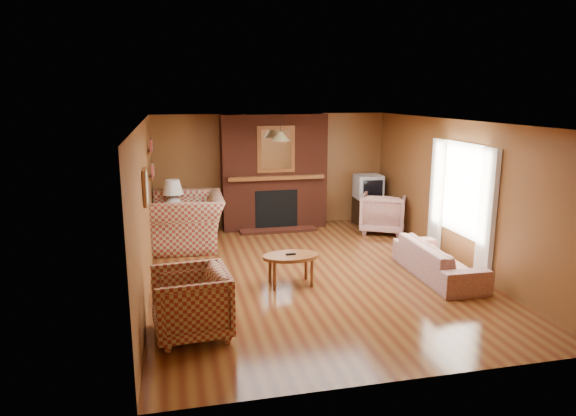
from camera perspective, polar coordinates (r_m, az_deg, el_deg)
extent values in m
plane|color=#4F2310|center=(8.29, 2.56, -7.23)|extent=(6.50, 6.50, 0.00)
plane|color=white|center=(7.81, 2.74, 9.56)|extent=(6.50, 6.50, 0.00)
plane|color=brown|center=(11.09, -1.84, 4.23)|extent=(6.50, 0.00, 6.50)
plane|color=brown|center=(5.02, 12.63, -6.45)|extent=(6.50, 0.00, 6.50)
plane|color=brown|center=(7.70, -15.59, 0.05)|extent=(0.00, 6.50, 6.50)
plane|color=brown|center=(8.95, 18.26, 1.59)|extent=(0.00, 6.50, 6.50)
cube|color=#491B10|center=(10.84, -1.58, 4.05)|extent=(2.20, 0.50, 2.40)
cube|color=black|center=(10.76, -1.32, -0.08)|extent=(0.90, 0.06, 0.80)
cube|color=#491B10|center=(10.70, -1.13, -2.47)|extent=(1.60, 0.35, 0.06)
cube|color=brown|center=(10.59, -1.29, 3.41)|extent=(2.00, 0.18, 0.08)
cube|color=brown|center=(10.55, -1.34, 6.54)|extent=(0.78, 0.05, 0.95)
cube|color=white|center=(10.52, -1.31, 6.53)|extent=(0.62, 0.02, 0.80)
cube|color=beige|center=(8.17, 21.23, -0.72)|extent=(0.08, 0.35, 2.00)
cube|color=beige|center=(9.42, 16.18, 1.31)|extent=(0.08, 0.35, 2.00)
cube|color=white|center=(8.76, 18.86, 1.98)|extent=(0.03, 1.10, 1.50)
cube|color=brown|center=(9.54, -14.99, 3.35)|extent=(0.06, 0.55, 0.04)
cube|color=brown|center=(9.48, -15.14, 6.04)|extent=(0.06, 0.55, 0.04)
cube|color=brown|center=(7.34, -15.62, 2.23)|extent=(0.04, 0.40, 0.50)
cube|color=beige|center=(7.34, -15.42, 2.24)|extent=(0.01, 0.32, 0.42)
cylinder|color=black|center=(10.06, -0.83, 9.22)|extent=(0.01, 0.01, 0.35)
cone|color=#AF7B46|center=(10.07, -0.82, 7.97)|extent=(0.36, 0.36, 0.18)
imported|color=maroon|center=(9.78, -11.06, -1.39)|extent=(1.34, 1.53, 0.97)
imported|color=maroon|center=(6.24, -10.72, -10.32)|extent=(0.96, 0.94, 0.81)
imported|color=#B7A78E|center=(8.38, 16.38, -5.56)|extent=(0.76, 1.88, 0.55)
imported|color=#B7A78E|center=(10.77, 10.60, -0.51)|extent=(1.20, 1.21, 0.82)
ellipsoid|color=brown|center=(7.67, 0.31, -5.40)|extent=(0.85, 0.52, 0.05)
cube|color=black|center=(7.66, 0.31, -5.15)|extent=(0.15, 0.05, 0.02)
cylinder|color=brown|center=(7.96, 2.03, -6.49)|extent=(0.05, 0.05, 0.42)
cylinder|color=brown|center=(7.84, -2.00, -6.79)|extent=(0.05, 0.05, 0.42)
cylinder|color=brown|center=(7.65, 2.68, -7.29)|extent=(0.05, 0.05, 0.42)
cylinder|color=brown|center=(7.53, -1.51, -7.63)|extent=(0.05, 0.05, 0.42)
cube|color=brown|center=(10.29, -12.49, -2.03)|extent=(0.42, 0.42, 0.53)
sphere|color=silver|center=(10.19, -12.61, 0.30)|extent=(0.32, 0.32, 0.32)
cylinder|color=black|center=(10.15, -12.66, 1.29)|extent=(0.03, 0.03, 0.10)
cone|color=silver|center=(10.12, -12.70, 2.29)|extent=(0.40, 0.40, 0.28)
cube|color=black|center=(11.40, 8.80, -0.33)|extent=(0.57, 0.53, 0.58)
cube|color=#ABAEB3|center=(11.29, 8.89, 2.38)|extent=(0.58, 0.56, 0.51)
cube|color=black|center=(11.04, 9.42, 2.13)|extent=(0.43, 0.05, 0.36)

